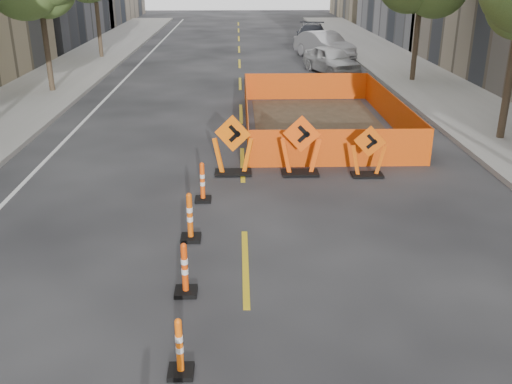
{
  "coord_description": "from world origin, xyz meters",
  "views": [
    {
      "loc": [
        -0.1,
        -5.6,
        5.37
      ],
      "look_at": [
        0.24,
        5.07,
        1.1
      ],
      "focal_mm": 40.0,
      "sensor_mm": 36.0,
      "label": 1
    }
  ],
  "objects_px": {
    "chevron_sign_center": "(301,145)",
    "parked_car_near": "(331,60)",
    "channelizer_6": "(202,182)",
    "chevron_sign_right": "(369,151)",
    "parked_car_mid": "(324,45)",
    "channelizer_5": "(190,217)",
    "chevron_sign_left": "(233,145)",
    "parked_car_far": "(312,35)",
    "channelizer_4": "(185,269)",
    "channelizer_3": "(179,347)"
  },
  "relations": [
    {
      "from": "chevron_sign_center",
      "to": "parked_car_near",
      "type": "distance_m",
      "value": 15.95
    },
    {
      "from": "channelizer_6",
      "to": "chevron_sign_right",
      "type": "distance_m",
      "value": 4.67
    },
    {
      "from": "parked_car_mid",
      "to": "channelizer_5",
      "type": "bearing_deg",
      "value": -127.45
    },
    {
      "from": "chevron_sign_left",
      "to": "chevron_sign_center",
      "type": "distance_m",
      "value": 1.84
    },
    {
      "from": "parked_car_far",
      "to": "chevron_sign_right",
      "type": "bearing_deg",
      "value": -86.8
    },
    {
      "from": "parked_car_near",
      "to": "channelizer_5",
      "type": "bearing_deg",
      "value": -126.05
    },
    {
      "from": "chevron_sign_left",
      "to": "parked_car_near",
      "type": "bearing_deg",
      "value": 88.66
    },
    {
      "from": "parked_car_mid",
      "to": "channelizer_4",
      "type": "bearing_deg",
      "value": -126.21
    },
    {
      "from": "parked_car_near",
      "to": "parked_car_mid",
      "type": "distance_m",
      "value": 5.17
    },
    {
      "from": "chevron_sign_right",
      "to": "parked_car_mid",
      "type": "distance_m",
      "value": 21.03
    },
    {
      "from": "channelizer_5",
      "to": "chevron_sign_left",
      "type": "distance_m",
      "value": 4.11
    },
    {
      "from": "channelizer_6",
      "to": "chevron_sign_right",
      "type": "height_order",
      "value": "chevron_sign_right"
    },
    {
      "from": "channelizer_4",
      "to": "channelizer_6",
      "type": "bearing_deg",
      "value": 89.04
    },
    {
      "from": "channelizer_5",
      "to": "parked_car_mid",
      "type": "bearing_deg",
      "value": 75.66
    },
    {
      "from": "chevron_sign_right",
      "to": "parked_car_far",
      "type": "xyz_separation_m",
      "value": [
        1.73,
        26.57,
        0.04
      ]
    },
    {
      "from": "channelizer_3",
      "to": "chevron_sign_center",
      "type": "relative_size",
      "value": 0.55
    },
    {
      "from": "channelizer_5",
      "to": "chevron_sign_right",
      "type": "bearing_deg",
      "value": 39.57
    },
    {
      "from": "chevron_sign_center",
      "to": "chevron_sign_right",
      "type": "height_order",
      "value": "chevron_sign_center"
    },
    {
      "from": "chevron_sign_left",
      "to": "parked_car_far",
      "type": "distance_m",
      "value": 26.84
    },
    {
      "from": "parked_car_far",
      "to": "channelizer_5",
      "type": "bearing_deg",
      "value": -94.73
    },
    {
      "from": "channelizer_6",
      "to": "parked_car_mid",
      "type": "distance_m",
      "value": 23.4
    },
    {
      "from": "channelizer_5",
      "to": "channelizer_6",
      "type": "distance_m",
      "value": 2.12
    },
    {
      "from": "channelizer_5",
      "to": "parked_car_far",
      "type": "bearing_deg",
      "value": 78.36
    },
    {
      "from": "parked_car_near",
      "to": "parked_car_mid",
      "type": "xyz_separation_m",
      "value": [
        0.35,
        5.15,
        0.09
      ]
    },
    {
      "from": "channelizer_3",
      "to": "chevron_sign_left",
      "type": "height_order",
      "value": "chevron_sign_left"
    },
    {
      "from": "chevron_sign_center",
      "to": "parked_car_far",
      "type": "distance_m",
      "value": 26.62
    },
    {
      "from": "channelizer_4",
      "to": "chevron_sign_right",
      "type": "height_order",
      "value": "chevron_sign_right"
    },
    {
      "from": "parked_car_mid",
      "to": "parked_car_far",
      "type": "xyz_separation_m",
      "value": [
        -0.07,
        5.62,
        -0.04
      ]
    },
    {
      "from": "channelizer_6",
      "to": "parked_car_near",
      "type": "bearing_deg",
      "value": 71.54
    },
    {
      "from": "channelizer_3",
      "to": "channelizer_6",
      "type": "distance_m",
      "value": 6.34
    },
    {
      "from": "channelizer_5",
      "to": "channelizer_6",
      "type": "xyz_separation_m",
      "value": [
        0.14,
        2.11,
        -0.03
      ]
    },
    {
      "from": "channelizer_6",
      "to": "parked_car_far",
      "type": "distance_m",
      "value": 28.84
    },
    {
      "from": "chevron_sign_center",
      "to": "channelizer_3",
      "type": "bearing_deg",
      "value": -97.15
    },
    {
      "from": "chevron_sign_left",
      "to": "parked_car_mid",
      "type": "distance_m",
      "value": 21.39
    },
    {
      "from": "channelizer_3",
      "to": "parked_car_mid",
      "type": "height_order",
      "value": "parked_car_mid"
    },
    {
      "from": "chevron_sign_left",
      "to": "parked_car_mid",
      "type": "xyz_separation_m",
      "value": [
        5.44,
        20.68,
        -0.04
      ]
    },
    {
      "from": "chevron_sign_center",
      "to": "parked_car_far",
      "type": "height_order",
      "value": "chevron_sign_center"
    },
    {
      "from": "channelizer_3",
      "to": "chevron_sign_left",
      "type": "bearing_deg",
      "value": 85.18
    },
    {
      "from": "chevron_sign_center",
      "to": "chevron_sign_right",
      "type": "xyz_separation_m",
      "value": [
        1.81,
        -0.19,
        -0.12
      ]
    },
    {
      "from": "channelizer_5",
      "to": "channelizer_3",
      "type": "bearing_deg",
      "value": -87.64
    },
    {
      "from": "parked_car_near",
      "to": "parked_car_far",
      "type": "distance_m",
      "value": 10.77
    },
    {
      "from": "channelizer_3",
      "to": "parked_car_mid",
      "type": "bearing_deg",
      "value": 78.02
    },
    {
      "from": "channelizer_4",
      "to": "channelizer_5",
      "type": "distance_m",
      "value": 2.11
    },
    {
      "from": "chevron_sign_right",
      "to": "channelizer_5",
      "type": "bearing_deg",
      "value": -124.99
    },
    {
      "from": "parked_car_mid",
      "to": "parked_car_far",
      "type": "relative_size",
      "value": 0.93
    },
    {
      "from": "channelizer_6",
      "to": "chevron_sign_center",
      "type": "xyz_separation_m",
      "value": [
        2.57,
        1.81,
        0.34
      ]
    },
    {
      "from": "chevron_sign_center",
      "to": "parked_car_mid",
      "type": "distance_m",
      "value": 21.08
    },
    {
      "from": "channelizer_5",
      "to": "chevron_sign_center",
      "type": "relative_size",
      "value": 0.63
    },
    {
      "from": "chevron_sign_left",
      "to": "chevron_sign_right",
      "type": "distance_m",
      "value": 3.66
    },
    {
      "from": "channelizer_3",
      "to": "parked_car_near",
      "type": "height_order",
      "value": "parked_car_near"
    }
  ]
}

